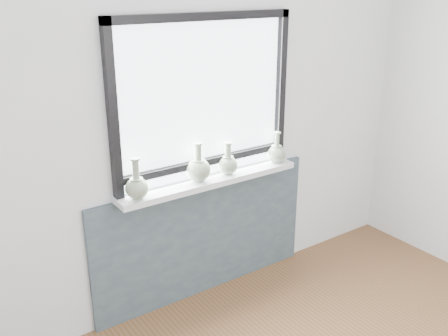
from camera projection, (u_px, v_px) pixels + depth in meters
back_wall at (201, 116)px, 3.24m from camera, size 3.60×0.02×2.60m
apron_panel at (205, 237)px, 3.52m from camera, size 1.70×0.03×0.86m
windowsill at (210, 181)px, 3.31m from camera, size 1.32×0.18×0.04m
window at (204, 96)px, 3.16m from camera, size 1.30×0.06×1.05m
vase_a at (137, 186)px, 2.97m from camera, size 0.14×0.14×0.26m
vase_b at (198, 169)px, 3.23m from camera, size 0.16×0.16×0.26m
vase_c at (228, 163)px, 3.35m from camera, size 0.13×0.13×0.22m
vase_d at (276, 153)px, 3.57m from camera, size 0.14×0.14×0.23m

